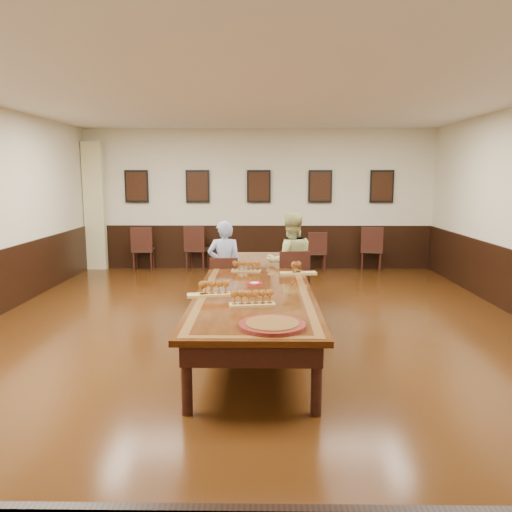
{
  "coord_description": "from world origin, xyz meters",
  "views": [
    {
      "loc": [
        0.1,
        -6.54,
        2.13
      ],
      "look_at": [
        0.0,
        0.5,
        1.0
      ],
      "focal_mm": 35.0,
      "sensor_mm": 36.0,
      "label": 1
    }
  ],
  "objects_px": {
    "conference_table": "(255,290)",
    "carved_platter": "(272,325)",
    "chair_man": "(225,285)",
    "spare_chair_b": "(197,248)",
    "chair_woman": "(292,281)",
    "person_woman": "(290,262)",
    "spare_chair_a": "(143,248)",
    "spare_chair_c": "(316,251)",
    "spare_chair_d": "(371,249)",
    "person_man": "(225,267)"
  },
  "relations": [
    {
      "from": "conference_table",
      "to": "carved_platter",
      "type": "relative_size",
      "value": 6.51
    },
    {
      "from": "chair_man",
      "to": "spare_chair_b",
      "type": "distance_m",
      "value": 3.8
    },
    {
      "from": "chair_woman",
      "to": "person_woman",
      "type": "relative_size",
      "value": 0.64
    },
    {
      "from": "chair_man",
      "to": "conference_table",
      "type": "relative_size",
      "value": 0.18
    },
    {
      "from": "spare_chair_a",
      "to": "conference_table",
      "type": "bearing_deg",
      "value": 114.34
    },
    {
      "from": "spare_chair_a",
      "to": "spare_chair_b",
      "type": "xyz_separation_m",
      "value": [
        1.22,
        0.07,
        0.01
      ]
    },
    {
      "from": "spare_chair_a",
      "to": "conference_table",
      "type": "xyz_separation_m",
      "value": [
        2.63,
        -4.67,
        0.11
      ]
    },
    {
      "from": "spare_chair_c",
      "to": "spare_chair_d",
      "type": "height_order",
      "value": "spare_chair_d"
    },
    {
      "from": "spare_chair_b",
      "to": "spare_chair_d",
      "type": "height_order",
      "value": "spare_chair_b"
    },
    {
      "from": "chair_woman",
      "to": "spare_chair_d",
      "type": "bearing_deg",
      "value": -128.23
    },
    {
      "from": "spare_chair_b",
      "to": "conference_table",
      "type": "height_order",
      "value": "spare_chair_b"
    },
    {
      "from": "spare_chair_b",
      "to": "carved_platter",
      "type": "bearing_deg",
      "value": 112.11
    },
    {
      "from": "spare_chair_c",
      "to": "carved_platter",
      "type": "relative_size",
      "value": 1.18
    },
    {
      "from": "chair_man",
      "to": "carved_platter",
      "type": "relative_size",
      "value": 1.19
    },
    {
      "from": "conference_table",
      "to": "spare_chair_b",
      "type": "bearing_deg",
      "value": 106.58
    },
    {
      "from": "spare_chair_b",
      "to": "spare_chair_c",
      "type": "distance_m",
      "value": 2.72
    },
    {
      "from": "spare_chair_b",
      "to": "person_woman",
      "type": "distance_m",
      "value": 4.02
    },
    {
      "from": "spare_chair_c",
      "to": "person_man",
      "type": "height_order",
      "value": "person_man"
    },
    {
      "from": "spare_chair_d",
      "to": "conference_table",
      "type": "distance_m",
      "value": 5.28
    },
    {
      "from": "spare_chair_d",
      "to": "conference_table",
      "type": "relative_size",
      "value": 0.2
    },
    {
      "from": "spare_chair_c",
      "to": "person_woman",
      "type": "distance_m",
      "value": 3.5
    },
    {
      "from": "spare_chair_c",
      "to": "carved_platter",
      "type": "bearing_deg",
      "value": 80.3
    },
    {
      "from": "person_man",
      "to": "person_woman",
      "type": "distance_m",
      "value": 1.04
    },
    {
      "from": "carved_platter",
      "to": "conference_table",
      "type": "bearing_deg",
      "value": 95.07
    },
    {
      "from": "conference_table",
      "to": "spare_chair_c",
      "type": "bearing_deg",
      "value": 74.24
    },
    {
      "from": "chair_woman",
      "to": "conference_table",
      "type": "height_order",
      "value": "chair_woman"
    },
    {
      "from": "person_man",
      "to": "chair_woman",
      "type": "bearing_deg",
      "value": 176.58
    },
    {
      "from": "spare_chair_a",
      "to": "spare_chair_c",
      "type": "relative_size",
      "value": 1.12
    },
    {
      "from": "chair_man",
      "to": "person_woman",
      "type": "xyz_separation_m",
      "value": [
        1.03,
        0.18,
        0.33
      ]
    },
    {
      "from": "conference_table",
      "to": "chair_woman",
      "type": "bearing_deg",
      "value": 63.97
    },
    {
      "from": "spare_chair_b",
      "to": "conference_table",
      "type": "distance_m",
      "value": 4.95
    },
    {
      "from": "chair_woman",
      "to": "conference_table",
      "type": "bearing_deg",
      "value": 55.45
    },
    {
      "from": "spare_chair_b",
      "to": "carved_platter",
      "type": "xyz_separation_m",
      "value": [
        1.6,
        -6.85,
        0.26
      ]
    },
    {
      "from": "spare_chair_c",
      "to": "spare_chair_a",
      "type": "bearing_deg",
      "value": -0.77
    },
    {
      "from": "chair_woman",
      "to": "person_man",
      "type": "distance_m",
      "value": 1.08
    },
    {
      "from": "chair_man",
      "to": "spare_chair_d",
      "type": "height_order",
      "value": "spare_chair_d"
    },
    {
      "from": "chair_man",
      "to": "spare_chair_c",
      "type": "bearing_deg",
      "value": -118.83
    },
    {
      "from": "person_man",
      "to": "carved_platter",
      "type": "distance_m",
      "value": 3.33
    },
    {
      "from": "spare_chair_c",
      "to": "person_woman",
      "type": "relative_size",
      "value": 0.57
    },
    {
      "from": "person_man",
      "to": "person_woman",
      "type": "relative_size",
      "value": 0.92
    },
    {
      "from": "person_man",
      "to": "person_woman",
      "type": "xyz_separation_m",
      "value": [
        1.04,
        0.08,
        0.06
      ]
    },
    {
      "from": "chair_woman",
      "to": "spare_chair_c",
      "type": "xyz_separation_m",
      "value": [
        0.76,
        3.51,
        -0.05
      ]
    },
    {
      "from": "spare_chair_b",
      "to": "person_woman",
      "type": "relative_size",
      "value": 0.65
    },
    {
      "from": "spare_chair_c",
      "to": "conference_table",
      "type": "relative_size",
      "value": 0.18
    },
    {
      "from": "person_man",
      "to": "carved_platter",
      "type": "xyz_separation_m",
      "value": [
        0.69,
        -3.26,
        0.05
      ]
    },
    {
      "from": "spare_chair_a",
      "to": "carved_platter",
      "type": "height_order",
      "value": "spare_chair_a"
    },
    {
      "from": "spare_chair_a",
      "to": "spare_chair_c",
      "type": "height_order",
      "value": "spare_chair_a"
    },
    {
      "from": "chair_man",
      "to": "spare_chair_c",
      "type": "distance_m",
      "value": 4.01
    },
    {
      "from": "spare_chair_a",
      "to": "chair_woman",
      "type": "bearing_deg",
      "value": 126.88
    },
    {
      "from": "conference_table",
      "to": "carved_platter",
      "type": "bearing_deg",
      "value": -84.93
    }
  ]
}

